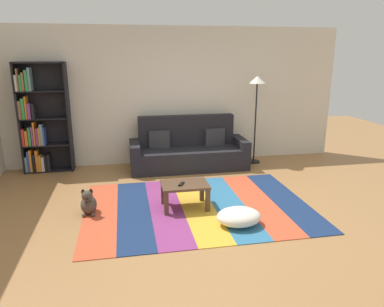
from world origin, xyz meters
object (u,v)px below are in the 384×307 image
(couch, at_px, (188,151))
(tv_remote, at_px, (181,184))
(pouf, at_px, (239,217))
(bookshelf, at_px, (39,124))
(dog, at_px, (88,203))
(standing_lamp, at_px, (257,91))
(coffee_table, at_px, (185,188))

(couch, height_order, tv_remote, couch)
(pouf, height_order, tv_remote, tv_remote)
(bookshelf, relative_size, tv_remote, 13.60)
(dog, xyz_separation_m, standing_lamp, (3.15, 1.96, 1.31))
(pouf, xyz_separation_m, dog, (-1.95, 0.73, 0.04))
(coffee_table, height_order, dog, dog)
(couch, height_order, bookshelf, bookshelf)
(couch, xyz_separation_m, tv_remote, (-0.45, -1.95, 0.05))
(bookshelf, height_order, tv_remote, bookshelf)
(coffee_table, bearing_deg, bookshelf, 137.10)
(dog, relative_size, standing_lamp, 0.23)
(coffee_table, bearing_deg, pouf, -49.01)
(tv_remote, bearing_deg, bookshelf, 165.26)
(couch, xyz_separation_m, dog, (-1.76, -1.87, -0.18))
(dog, bearing_deg, pouf, -20.55)
(bookshelf, distance_m, tv_remote, 3.26)
(coffee_table, distance_m, dog, 1.37)
(dog, xyz_separation_m, tv_remote, (1.30, -0.08, 0.23))
(bookshelf, relative_size, coffee_table, 3.04)
(couch, bearing_deg, dog, -133.22)
(standing_lamp, distance_m, tv_remote, 2.96)
(bookshelf, bearing_deg, pouf, -44.24)
(pouf, bearing_deg, coffee_table, 130.99)
(pouf, distance_m, tv_remote, 0.96)
(bookshelf, height_order, standing_lamp, bookshelf)
(dog, bearing_deg, bookshelf, 115.07)
(dog, bearing_deg, tv_remote, -3.71)
(pouf, bearing_deg, couch, 94.35)
(couch, height_order, pouf, couch)
(pouf, distance_m, standing_lamp, 3.24)
(couch, bearing_deg, standing_lamp, 3.54)
(bookshelf, distance_m, coffee_table, 3.29)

